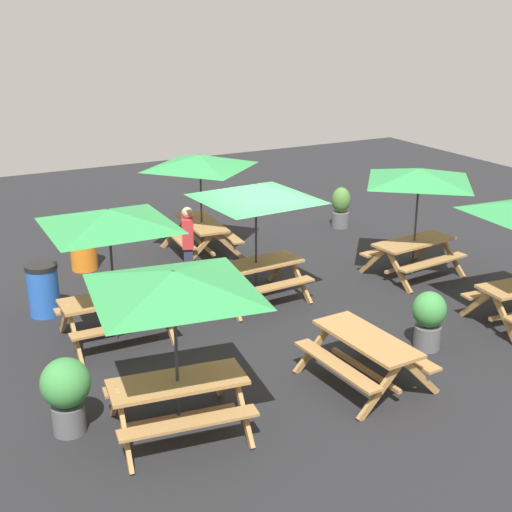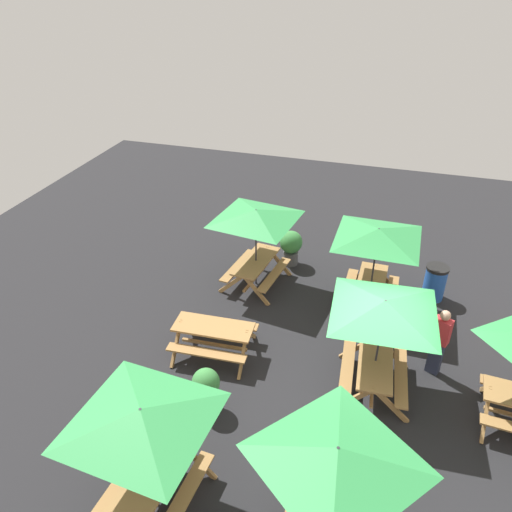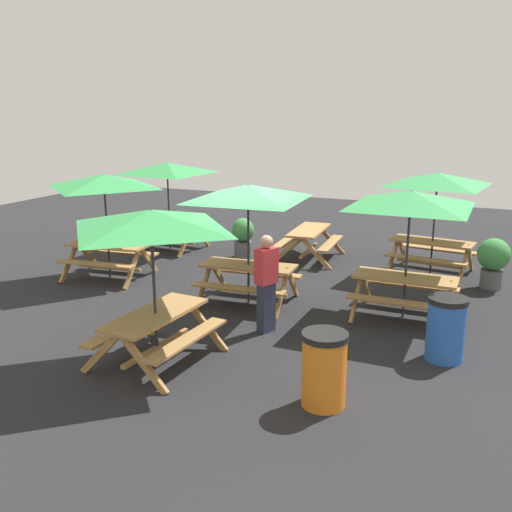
{
  "view_description": "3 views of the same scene",
  "coord_description": "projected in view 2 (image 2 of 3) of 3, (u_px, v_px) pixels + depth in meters",
  "views": [
    {
      "loc": [
        -6.23,
        -11.16,
        5.39
      ],
      "look_at": [
        -0.26,
        0.1,
        0.9
      ],
      "focal_mm": 50.0,
      "sensor_mm": 36.0,
      "label": 1
    },
    {
      "loc": [
        7.76,
        -0.04,
        7.96
      ],
      "look_at": [
        -3.28,
        -3.4,
        0.9
      ],
      "focal_mm": 35.0,
      "sensor_mm": 36.0,
      "label": 2
    },
    {
      "loc": [
        -4.53,
        9.73,
        3.68
      ],
      "look_at": [
        -0.35,
        -0.08,
        0.9
      ],
      "focal_mm": 40.0,
      "sensor_mm": 36.0,
      "label": 3
    }
  ],
  "objects": [
    {
      "name": "person_standing",
      "position": [
        439.0,
        341.0,
        10.61
      ],
      "size": [
        0.34,
        0.42,
        1.67
      ],
      "rotation": [
        0.0,
        0.0,
        4.31
      ],
      "color": "#2D334C",
      "rests_on": "ground"
    },
    {
      "name": "picnic_table_2",
      "position": [
        336.0,
        462.0,
        6.82
      ],
      "size": [
        2.21,
        2.21,
        2.34
      ],
      "rotation": [
        0.0,
        0.0,
        0.11
      ],
      "color": "#A87A44",
      "rests_on": "ground"
    },
    {
      "name": "ground_plane",
      "position": [
        365.0,
        395.0,
        10.48
      ],
      "size": [
        26.61,
        26.61,
        0.0
      ],
      "primitive_type": "plane",
      "color": "#232326",
      "rests_on": "ground"
    },
    {
      "name": "potted_plant_0",
      "position": [
        206.0,
        388.0,
        9.91
      ],
      "size": [
        0.56,
        0.56,
        1.0
      ],
      "color": "#59595B",
      "rests_on": "ground"
    },
    {
      "name": "potted_plant_1",
      "position": [
        291.0,
        245.0,
        14.57
      ],
      "size": [
        0.66,
        0.66,
        1.07
      ],
      "color": "#59595B",
      "rests_on": "ground"
    },
    {
      "name": "picnic_table_5",
      "position": [
        377.0,
        240.0,
        12.09
      ],
      "size": [
        2.83,
        2.83,
        2.34
      ],
      "rotation": [
        0.0,
        0.0,
        -0.02
      ],
      "color": "#A87A44",
      "rests_on": "ground"
    },
    {
      "name": "picnic_table_0",
      "position": [
        256.0,
        220.0,
        12.97
      ],
      "size": [
        2.8,
        2.8,
        2.34
      ],
      "rotation": [
        0.0,
        0.0,
        -0.14
      ],
      "color": "#A87A44",
      "rests_on": "ground"
    },
    {
      "name": "trash_bin_blue",
      "position": [
        435.0,
        282.0,
        13.17
      ],
      "size": [
        0.59,
        0.59,
        0.98
      ],
      "color": "blue",
      "rests_on": "ground"
    },
    {
      "name": "picnic_table_1",
      "position": [
        384.0,
        313.0,
        9.63
      ],
      "size": [
        2.82,
        2.82,
        2.34
      ],
      "rotation": [
        0.0,
        0.0,
        0.06
      ],
      "color": "#A87A44",
      "rests_on": "ground"
    },
    {
      "name": "picnic_table_4",
      "position": [
        214.0,
        333.0,
        11.32
      ],
      "size": [
        1.62,
        1.87,
        0.81
      ],
      "rotation": [
        0.0,
        0.0,
        1.63
      ],
      "color": "#A87A44",
      "rests_on": "ground"
    },
    {
      "name": "picnic_table_6",
      "position": [
        143.0,
        423.0,
        7.39
      ],
      "size": [
        2.82,
        2.82,
        2.34
      ],
      "rotation": [
        0.0,
        0.0,
        -0.08
      ],
      "color": "#A87A44",
      "rests_on": "ground"
    }
  ]
}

